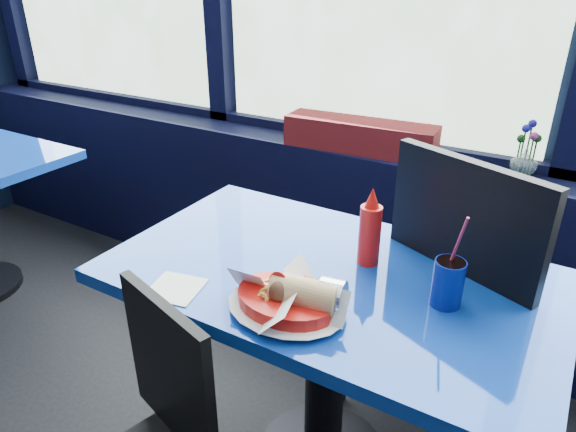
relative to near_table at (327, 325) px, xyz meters
The scene contains 9 objects.
window_sill 0.94m from the near_table, 109.03° to the left, with size 5.00×0.26×0.80m, color black.
near_table is the anchor object (origin of this frame).
chair_near_back 0.40m from the near_table, 52.55° to the left, with size 0.63×0.63×1.06m.
planter_box 0.93m from the near_table, 108.81° to the left, with size 0.63×0.16×0.13m, color maroon.
flower_vase 0.99m from the near_table, 68.73° to the left, with size 0.12×0.12×0.20m.
food_basket 0.30m from the near_table, 90.48° to the right, with size 0.31×0.31×0.10m.
ketchup_bottle 0.30m from the near_table, 53.37° to the left, with size 0.06×0.06×0.22m.
soda_cup 0.39m from the near_table, ahead, with size 0.07×0.07×0.25m.
napkin 0.45m from the near_table, 136.90° to the right, with size 0.13×0.13×0.00m, color white.
Camera 1 is at (0.81, 0.93, 1.49)m, focal length 32.00 mm.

